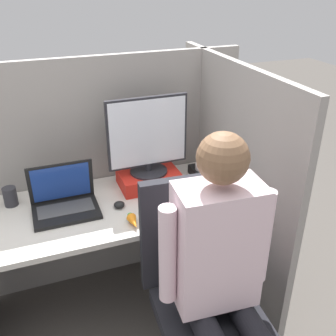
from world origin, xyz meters
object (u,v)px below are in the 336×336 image
at_px(office_chair, 201,289).
at_px(coffee_mug, 202,170).
at_px(stapler, 196,173).
at_px(carrot_toy, 134,222).
at_px(laptop, 65,202).
at_px(person, 223,272).
at_px(pen_cup, 10,197).
at_px(paper_box, 149,178).
at_px(monitor, 148,137).

bearing_deg(office_chair, coffee_mug, 65.12).
relative_size(stapler, carrot_toy, 1.40).
height_order(laptop, person, person).
bearing_deg(person, carrot_toy, 113.67).
height_order(laptop, pen_cup, laptop).
xyz_separation_m(stapler, person, (-0.27, -0.86, 0.04)).
bearing_deg(laptop, stapler, 6.53).
bearing_deg(coffee_mug, paper_box, 177.37).
distance_m(monitor, carrot_toy, 0.50).
bearing_deg(stapler, paper_box, 177.86).
bearing_deg(pen_cup, coffee_mug, -3.67).
bearing_deg(stapler, person, -107.62).
height_order(paper_box, monitor, monitor).
bearing_deg(monitor, office_chair, -88.89).
relative_size(laptop, office_chair, 0.32).
xyz_separation_m(coffee_mug, pen_cup, (-1.10, 0.07, 0.01)).
height_order(carrot_toy, coffee_mug, coffee_mug).
relative_size(monitor, laptop, 1.36).
height_order(person, coffee_mug, person).
bearing_deg(monitor, coffee_mug, -3.10).
xyz_separation_m(paper_box, coffee_mug, (0.34, -0.02, -0.00)).
bearing_deg(coffee_mug, office_chair, -114.88).
bearing_deg(carrot_toy, monitor, 61.54).
distance_m(laptop, office_chair, 0.82).
bearing_deg(carrot_toy, pen_cup, 143.30).
bearing_deg(paper_box, pen_cup, 175.88).
bearing_deg(coffee_mug, pen_cup, 176.33).
bearing_deg(laptop, person, -56.03).
xyz_separation_m(paper_box, pen_cup, (-0.76, 0.05, 0.01)).
xyz_separation_m(monitor, coffee_mug, (0.34, -0.02, -0.26)).
bearing_deg(paper_box, stapler, -2.14).
height_order(paper_box, laptop, laptop).
distance_m(monitor, office_chair, 0.86).
bearing_deg(laptop, coffee_mug, 5.97).
distance_m(office_chair, pen_cup, 1.11).
xyz_separation_m(person, pen_cup, (-0.79, 0.93, -0.01)).
xyz_separation_m(stapler, office_chair, (-0.29, -0.70, -0.20)).
bearing_deg(laptop, paper_box, 11.67).
relative_size(paper_box, office_chair, 0.32).
bearing_deg(laptop, office_chair, -50.02).
height_order(paper_box, stapler, paper_box).
bearing_deg(stapler, monitor, 177.33).
bearing_deg(carrot_toy, laptop, 138.60).
relative_size(paper_box, coffee_mug, 3.94).
distance_m(monitor, person, 0.91).
bearing_deg(laptop, carrot_toy, -41.40).
xyz_separation_m(laptop, stapler, (0.80, 0.09, -0.02)).
height_order(carrot_toy, pen_cup, pen_cup).
height_order(monitor, coffee_mug, monitor).
xyz_separation_m(carrot_toy, office_chair, (0.21, -0.35, -0.20)).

